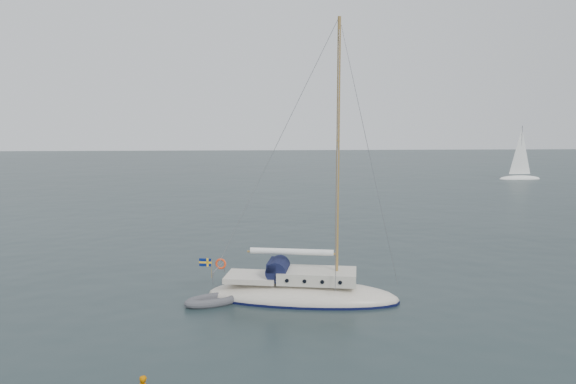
{
  "coord_description": "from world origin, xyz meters",
  "views": [
    {
      "loc": [
        -3.57,
        -27.95,
        8.97
      ],
      "look_at": [
        -1.69,
        0.0,
        5.46
      ],
      "focal_mm": 35.0,
      "sensor_mm": 36.0,
      "label": 1
    }
  ],
  "objects": [
    {
      "name": "ground",
      "position": [
        0.0,
        0.0,
        0.0
      ],
      "size": [
        300.0,
        300.0,
        0.0
      ],
      "primitive_type": "plane",
      "color": "black",
      "rests_on": "ground"
    },
    {
      "name": "dinghy",
      "position": [
        -5.49,
        -0.87,
        0.18
      ],
      "size": [
        2.92,
        1.32,
        0.42
      ],
      "rotation": [
        0.0,
        0.0,
        0.4
      ],
      "color": "#535459",
      "rests_on": "ground"
    },
    {
      "name": "distant_yacht_b",
      "position": [
        38.55,
        56.97,
        3.79
      ],
      "size": [
        6.7,
        3.57,
        8.87
      ],
      "rotation": [
        0.0,
        0.0,
        0.07
      ],
      "color": "white",
      "rests_on": "ground"
    },
    {
      "name": "sailboat",
      "position": [
        -1.0,
        -0.52,
        1.1
      ],
      "size": [
        10.23,
        3.06,
        14.57
      ],
      "rotation": [
        0.0,
        0.0,
        -0.19
      ],
      "color": "beige",
      "rests_on": "ground"
    }
  ]
}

